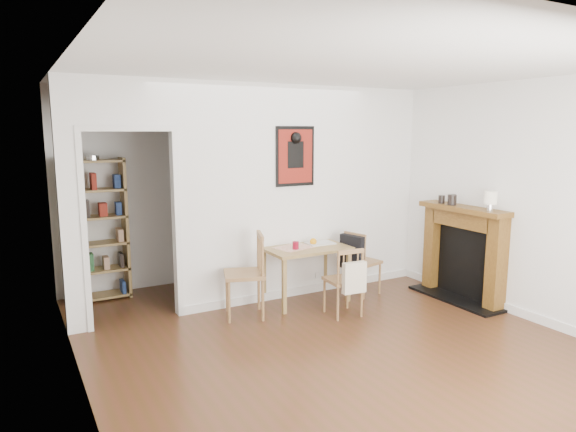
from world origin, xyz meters
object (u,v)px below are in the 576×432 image
chair_right (361,262)px  ceramic_jar_a (452,200)px  chair_left (244,275)px  notebook (320,243)px  mantel_lamp (491,199)px  ceramic_jar_b (442,199)px  red_glass (296,245)px  dining_table (306,253)px  chair_front (344,281)px  orange_fruit (313,242)px  bookshelf (96,231)px  fireplace (464,250)px

chair_right → ceramic_jar_a: bearing=-34.0°
chair_left → chair_right: chair_left is taller
notebook → mantel_lamp: (1.43, -1.31, 0.61)m
chair_right → ceramic_jar_b: size_ratio=8.18×
notebook → red_glass: bearing=-164.0°
red_glass → ceramic_jar_a: size_ratio=0.75×
dining_table → notebook: 0.26m
notebook → ceramic_jar_a: bearing=-28.8°
chair_left → ceramic_jar_b: bearing=-9.6°
dining_table → chair_front: size_ratio=1.26×
chair_right → orange_fruit: (-0.62, 0.16, 0.30)m
mantel_lamp → bookshelf: bearing=146.6°
dining_table → notebook: (0.24, 0.06, 0.09)m
chair_left → chair_right: bearing=0.2°
orange_fruit → notebook: (0.11, 0.01, -0.03)m
notebook → mantel_lamp: 2.04m
dining_table → bookshelf: size_ratio=0.57×
dining_table → fireplace: bearing=-26.1°
dining_table → red_glass: bearing=-162.6°
chair_front → red_glass: bearing=118.3°
chair_right → ceramic_jar_b: ceramic_jar_b is taller
notebook → ceramic_jar_b: bearing=-23.3°
chair_right → chair_front: size_ratio=1.03×
bookshelf → red_glass: 2.43m
chair_front → orange_fruit: chair_front is taller
chair_left → orange_fruit: 1.04m
dining_table → mantel_lamp: 2.20m
chair_right → orange_fruit: bearing=165.8°
dining_table → ceramic_jar_a: (1.64, -0.71, 0.63)m
fireplace → orange_fruit: (-1.61, 0.90, 0.10)m
dining_table → mantel_lamp: size_ratio=4.51×
red_glass → orange_fruit: (0.31, 0.10, -0.01)m
dining_table → chair_right: size_ratio=1.22×
chair_left → red_glass: bearing=4.9°
bookshelf → orange_fruit: (2.32, -1.25, -0.14)m
fireplace → chair_front: bearing=171.7°
red_glass → orange_fruit: size_ratio=1.15×
orange_fruit → fireplace: bearing=-29.2°
bookshelf → ceramic_jar_b: bearing=-25.6°
chair_right → chair_front: (-0.63, -0.51, -0.02)m
dining_table → chair_front: chair_front is taller
bookshelf → chair_left: bearing=-46.9°
chair_left → bookshelf: 1.97m
orange_fruit → chair_right: bearing=-14.2°
chair_left → mantel_lamp: (2.54, -1.14, 0.82)m
red_glass → ceramic_jar_a: (1.82, -0.65, 0.50)m
chair_left → chair_front: size_ratio=1.20×
ceramic_jar_a → mantel_lamp: bearing=-87.0°
fireplace → ceramic_jar_b: size_ratio=12.53×
dining_table → ceramic_jar_a: size_ratio=7.73×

